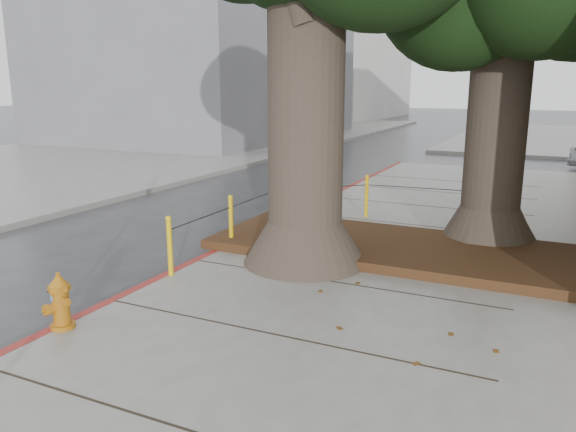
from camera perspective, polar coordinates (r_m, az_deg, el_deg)
name	(u,v)px	position (r m, az deg, el deg)	size (l,w,h in m)	color
ground	(238,338)	(7.05, -5.10, -12.24)	(140.00, 140.00, 0.00)	#28282B
sidewalk_opposite	(55,163)	(23.37, -22.56, 4.96)	(14.00, 60.00, 0.15)	slate
curb_red	(212,256)	(10.00, -7.72, -4.07)	(0.14, 26.00, 0.16)	maroon
planter_bed	(395,248)	(10.05, 10.80, -3.17)	(6.40, 2.60, 0.16)	black
building_far_grey	(204,29)	(33.12, -8.53, 18.23)	(12.00, 16.00, 12.00)	slate
building_far_white	(325,35)	(54.57, 3.80, 17.89)	(12.00, 18.00, 15.00)	silver
bollard_ring	(313,209)	(10.93, 2.57, 0.73)	(3.79, 5.39, 0.95)	yellow
fire_hydrant	(60,301)	(7.33, -22.14, -8.02)	(0.38, 0.38, 0.70)	#B86D12
car_dark	(257,135)	(28.56, -3.13, 8.23)	(1.54, 3.80, 1.10)	black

